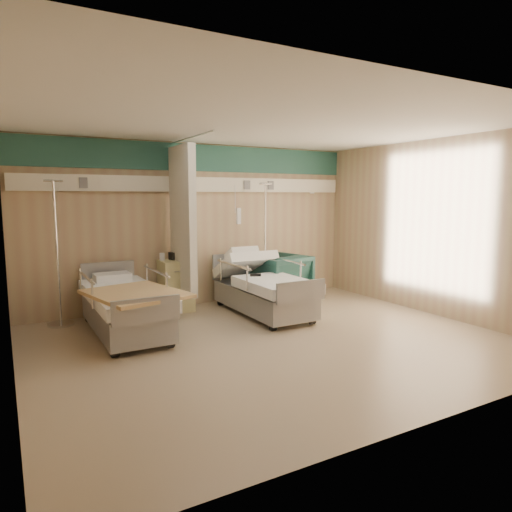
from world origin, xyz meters
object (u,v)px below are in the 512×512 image
Objects in this scene: bed_left at (125,312)px; iv_stand_left at (60,296)px; bed_right at (263,295)px; visitor_armchair at (277,278)px; iv_stand_right at (265,277)px; bedside_cabinet at (176,286)px.

bed_left is 1.01× the size of iv_stand_left.
bed_right is 0.89m from visitor_armchair.
iv_stand_left is (-0.74, 0.91, 0.12)m from bed_left.
bed_left is 2.92m from visitor_armchair.
iv_stand_left is at bearing -15.48° from visitor_armchair.
visitor_armchair reaches higher than bed_left.
iv_stand_right is at bearing -2.02° from iv_stand_left.
bedside_cabinet is (1.05, 0.90, 0.11)m from bed_left.
iv_stand_right is (-0.15, 0.19, -0.00)m from visitor_armchair.
bedside_cabinet is 0.88× the size of visitor_armchair.
iv_stand_right and iv_stand_left have the same top height.
iv_stand_right reaches higher than bedside_cabinet.
bedside_cabinet is (-1.15, 0.90, 0.11)m from bed_right.
bed_right is at bearing -122.48° from iv_stand_right.
bedside_cabinet is 1.82m from visitor_armchair.
bed_right is 1.00× the size of bed_left.
iv_stand_right reaches higher than bed_left.
visitor_armchair is at bearing -51.01° from iv_stand_right.
visitor_armchair is (1.80, -0.30, 0.01)m from bedside_cabinet.
iv_stand_right is 3.44m from iv_stand_left.
bed_right is at bearing 0.00° from bed_left.
bed_right and bed_left have the same top height.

